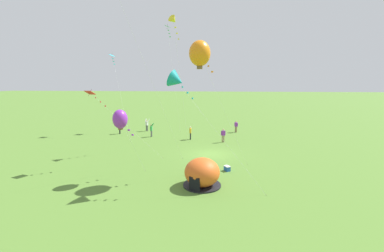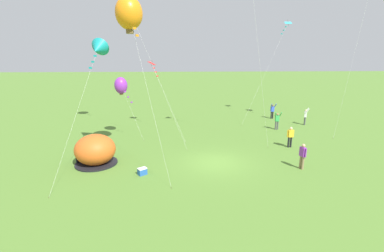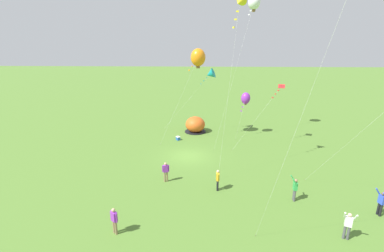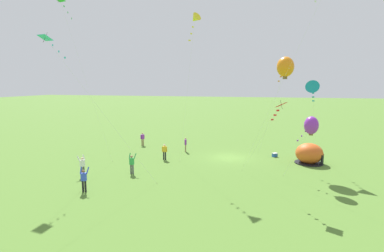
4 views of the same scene
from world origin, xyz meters
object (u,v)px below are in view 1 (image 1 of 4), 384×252
object	(u,v)px
person_flying_kite	(151,130)
person_with_toddler	(236,126)
popup_tent	(202,173)
kite_orange	(200,53)
person_arms_raised	(147,125)
person_center_field	(223,135)
kite_cyan	(113,59)
kite_green	(168,31)
person_watching_sky	(120,127)
kite_red	(94,96)
kite_purple	(120,119)
cooler_box	(227,168)
kite_teal	(177,81)
person_near_tent	(190,132)
kite_yellow	(173,20)

from	to	relation	value
person_flying_kite	person_with_toddler	bearing A→B (deg)	-70.35
person_with_toddler	person_flying_kite	xyz separation A→B (m)	(-4.22, 11.80, 0.03)
popup_tent	kite_orange	distance (m)	9.18
person_arms_raised	person_center_field	bearing A→B (deg)	-118.21
kite_cyan	kite_green	bearing A→B (deg)	-58.52
person_watching_sky	kite_red	world-z (taller)	kite_red
person_center_field	kite_purple	distance (m)	15.75
cooler_box	kite_cyan	bearing A→B (deg)	46.23
person_flying_kite	kite_orange	world-z (taller)	kite_orange
person_center_field	person_arms_raised	distance (m)	13.04
kite_green	person_watching_sky	bearing A→B (deg)	132.41
kite_teal	kite_green	bearing A→B (deg)	12.10
kite_red	kite_green	bearing A→B (deg)	-8.24
person_center_field	kite_purple	world-z (taller)	kite_purple
person_center_field	person_near_tent	size ratio (longest dim) A/B	1.00
kite_cyan	kite_red	distance (m)	16.48
person_arms_raised	kite_teal	bearing A→B (deg)	-158.26
popup_tent	person_watching_sky	world-z (taller)	popup_tent
person_arms_raised	person_flying_kite	world-z (taller)	same
person_near_tent	kite_purple	bearing A→B (deg)	164.46
kite_green	kite_cyan	bearing A→B (deg)	121.48
person_watching_sky	kite_yellow	distance (m)	17.16
person_center_field	kite_cyan	bearing A→B (deg)	72.55
person_near_tent	kite_yellow	xyz separation A→B (m)	(-3.70, 1.45, 13.11)
kite_red	person_flying_kite	bearing A→B (deg)	-7.62
person_arms_raised	person_flying_kite	distance (m)	4.27
kite_cyan	kite_green	distance (m)	9.65
cooler_box	kite_red	size ratio (longest dim) A/B	0.09
person_near_tent	kite_red	world-z (taller)	kite_red
kite_cyan	kite_teal	size ratio (longest dim) A/B	1.37
kite_purple	kite_teal	world-z (taller)	kite_teal
person_arms_raised	person_near_tent	xyz separation A→B (m)	(-5.04, -7.25, -0.03)
kite_green	kite_teal	size ratio (longest dim) A/B	1.93
person_center_field	kite_green	distance (m)	19.15
person_center_field	kite_red	world-z (taller)	kite_red
kite_purple	person_watching_sky	bearing A→B (deg)	21.87
person_flying_kite	kite_yellow	distance (m)	14.52
cooler_box	person_with_toddler	xyz separation A→B (m)	(16.81, -1.91, 0.74)
person_with_toddler	person_flying_kite	world-z (taller)	person_flying_kite
popup_tent	kite_green	bearing A→B (deg)	16.28
kite_purple	kite_green	bearing A→B (deg)	1.09
person_center_field	kite_cyan	size ratio (longest dim) A/B	0.15
person_near_tent	kite_orange	size ratio (longest dim) A/B	0.16
person_center_field	person_with_toddler	size ratio (longest dim) A/B	1.00
cooler_box	person_arms_raised	xyz separation A→B (m)	(16.50, 11.63, 0.78)
kite_cyan	kite_yellow	size ratio (longest dim) A/B	0.79
person_with_toddler	kite_purple	xyz separation A→B (m)	(-19.40, 10.20, 3.80)
kite_teal	person_center_field	bearing A→B (deg)	-15.30
popup_tent	kite_cyan	world-z (taller)	kite_cyan
kite_yellow	kite_purple	xyz separation A→B (m)	(-10.35, 2.46, -9.31)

